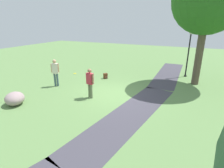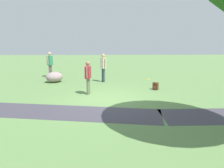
% 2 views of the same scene
% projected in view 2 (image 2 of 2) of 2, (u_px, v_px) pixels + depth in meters
% --- Properties ---
extents(ground_plane, '(48.00, 48.00, 0.00)m').
position_uv_depth(ground_plane, '(108.00, 99.00, 10.61)').
color(ground_plane, '#60854A').
extents(footpath_segment_mid, '(8.17, 2.96, 0.01)m').
position_uv_depth(footpath_segment_mid, '(58.00, 112.00, 8.83)').
color(footpath_segment_mid, '#403D48').
rests_on(footpath_segment_mid, ground).
extents(lawn_boulder, '(1.46, 1.46, 0.66)m').
position_uv_depth(lawn_boulder, '(54.00, 77.00, 14.39)').
color(lawn_boulder, gray).
rests_on(lawn_boulder, ground).
extents(woman_with_handbag, '(0.37, 0.48, 1.79)m').
position_uv_depth(woman_with_handbag, '(50.00, 63.00, 15.90)').
color(woman_with_handbag, '#6F5D59').
rests_on(woman_with_handbag, ground).
extents(man_near_boulder, '(0.40, 0.45, 1.81)m').
position_uv_depth(man_near_boulder, '(103.00, 66.00, 14.29)').
color(man_near_boulder, '#3C545E').
rests_on(man_near_boulder, ground).
extents(passerby_on_path, '(0.31, 0.51, 1.69)m').
position_uv_depth(passerby_on_path, '(88.00, 75.00, 11.28)').
color(passerby_on_path, '#667352').
rests_on(passerby_on_path, ground).
extents(handbag_on_grass, '(0.35, 0.35, 0.31)m').
position_uv_depth(handbag_on_grass, '(59.00, 75.00, 16.21)').
color(handbag_on_grass, '#6F6847').
rests_on(handbag_on_grass, ground).
extents(backpack_by_boulder, '(0.33, 0.33, 0.40)m').
position_uv_depth(backpack_by_boulder, '(54.00, 76.00, 15.50)').
color(backpack_by_boulder, gray).
rests_on(backpack_by_boulder, ground).
extents(spare_backpack_on_lawn, '(0.35, 0.35, 0.40)m').
position_uv_depth(spare_backpack_on_lawn, '(155.00, 86.00, 12.40)').
color(spare_backpack_on_lawn, '#5A2E19').
rests_on(spare_backpack_on_lawn, ground).
extents(frisbee_on_grass, '(0.23, 0.23, 0.02)m').
position_uv_depth(frisbee_on_grass, '(148.00, 79.00, 15.29)').
color(frisbee_on_grass, yellow).
rests_on(frisbee_on_grass, ground).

